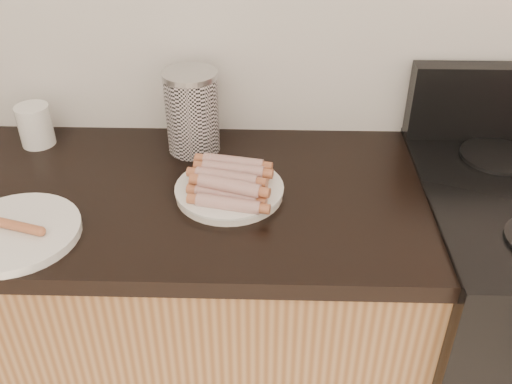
{
  "coord_description": "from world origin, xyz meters",
  "views": [
    {
      "loc": [
        0.04,
        0.59,
        1.64
      ],
      "look_at": [
        0.01,
        1.62,
        0.95
      ],
      "focal_mm": 40.0,
      "sensor_mm": 36.0,
      "label": 1
    }
  ],
  "objects_px": {
    "mug": "(35,125)",
    "main_plate": "(229,192)",
    "side_plate": "(15,233)",
    "canister": "(192,112)"
  },
  "relations": [
    {
      "from": "mug",
      "to": "main_plate",
      "type": "bearing_deg",
      "value": -23.48
    },
    {
      "from": "side_plate",
      "to": "mug",
      "type": "height_order",
      "value": "mug"
    },
    {
      "from": "side_plate",
      "to": "canister",
      "type": "relative_size",
      "value": 1.26
    },
    {
      "from": "canister",
      "to": "mug",
      "type": "relative_size",
      "value": 1.96
    },
    {
      "from": "main_plate",
      "to": "mug",
      "type": "height_order",
      "value": "mug"
    },
    {
      "from": "side_plate",
      "to": "canister",
      "type": "bearing_deg",
      "value": 48.98
    },
    {
      "from": "canister",
      "to": "mug",
      "type": "height_order",
      "value": "canister"
    },
    {
      "from": "side_plate",
      "to": "mug",
      "type": "bearing_deg",
      "value": 102.49
    },
    {
      "from": "main_plate",
      "to": "side_plate",
      "type": "bearing_deg",
      "value": -158.96
    },
    {
      "from": "main_plate",
      "to": "side_plate",
      "type": "height_order",
      "value": "side_plate"
    }
  ]
}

